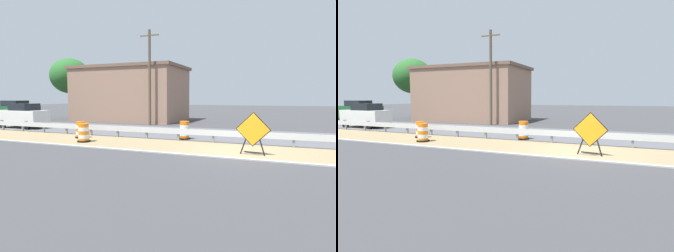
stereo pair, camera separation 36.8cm
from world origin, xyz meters
TOP-DOWN VIEW (x-y plane):
  - ground_plane at (0.00, 0.00)m, footprint 160.00×160.00m
  - median_dirt_strip at (0.74, 0.00)m, footprint 3.88×120.00m
  - far_lane_asphalt at (6.12, 0.00)m, footprint 6.88×120.00m
  - curb_near_edge at (-1.30, 0.00)m, footprint 0.20×120.00m
  - guardrail_median at (2.44, 2.74)m, footprint 0.18×57.29m
  - warning_sign_diamond at (-0.20, -0.62)m, footprint 0.21×1.49m
  - traffic_barrel_nearest at (3.17, 3.62)m, footprint 0.71×0.71m
  - traffic_barrel_close at (0.06, 8.57)m, footprint 0.73×0.73m
  - traffic_barrel_mid at (1.31, 9.79)m, footprint 0.68×0.68m
  - car_trailing_near_lane at (7.93, 23.09)m, footprint 2.02×4.75m
  - car_trailing_far_lane at (4.34, 18.02)m, footprint 2.04×4.31m
  - roadside_shop_near at (14.41, 13.56)m, footprint 7.06×11.74m
  - utility_pole_near at (10.35, 9.32)m, footprint 0.24×1.80m
  - tree_roadside at (14.41, 21.77)m, footprint 4.61×4.61m

SIDE VIEW (x-z plane):
  - ground_plane at x=0.00m, z-range 0.00..0.00m
  - far_lane_asphalt at x=6.12m, z-range 0.00..0.00m
  - median_dirt_strip at x=0.74m, z-range 0.00..0.01m
  - curb_near_edge at x=-1.30m, z-range -0.05..0.06m
  - traffic_barrel_mid at x=1.31m, z-range -0.05..0.96m
  - traffic_barrel_close at x=0.06m, z-range -0.05..1.00m
  - traffic_barrel_nearest at x=3.17m, z-range -0.05..1.04m
  - guardrail_median at x=2.44m, z-range 0.16..0.87m
  - car_trailing_far_lane at x=4.34m, z-range 0.00..2.01m
  - warning_sign_diamond at x=-0.20m, z-range 0.09..1.97m
  - car_trailing_near_lane at x=7.93m, z-range 0.00..2.20m
  - roadside_shop_near at x=14.41m, z-range 0.01..5.80m
  - utility_pole_near at x=10.35m, z-range 0.16..8.63m
  - tree_roadside at x=14.41m, z-range 1.48..8.63m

